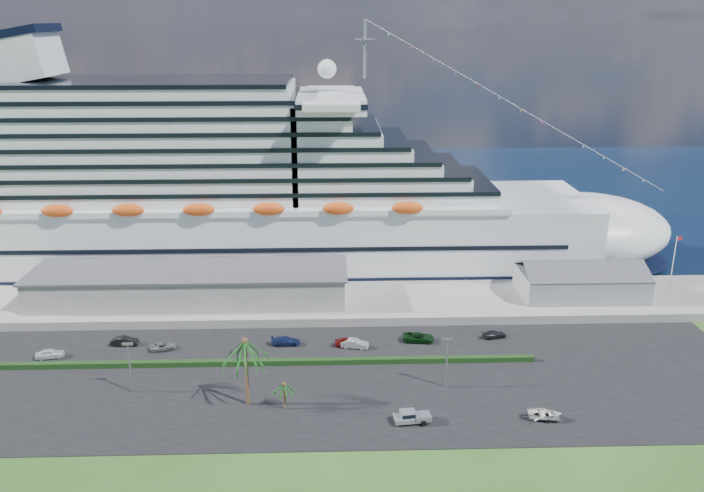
{
  "coord_description": "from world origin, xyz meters",
  "views": [
    {
      "loc": [
        2.57,
        -85.08,
        54.56
      ],
      "look_at": [
        6.21,
        30.0,
        15.89
      ],
      "focal_mm": 35.0,
      "sensor_mm": 36.0,
      "label": 1
    }
  ],
  "objects_px": {
    "cruise_ship": "(223,195)",
    "parked_car_3": "(286,341)",
    "boat_trailer": "(544,414)",
    "pickup_truck": "(412,416)"
  },
  "relations": [
    {
      "from": "cruise_ship",
      "to": "parked_car_3",
      "type": "relative_size",
      "value": 38.24
    },
    {
      "from": "parked_car_3",
      "to": "boat_trailer",
      "type": "relative_size",
      "value": 0.89
    },
    {
      "from": "cruise_ship",
      "to": "boat_trailer",
      "type": "relative_size",
      "value": 34.16
    },
    {
      "from": "cruise_ship",
      "to": "parked_car_3",
      "type": "bearing_deg",
      "value": -68.67
    },
    {
      "from": "pickup_truck",
      "to": "boat_trailer",
      "type": "height_order",
      "value": "pickup_truck"
    },
    {
      "from": "parked_car_3",
      "to": "pickup_truck",
      "type": "height_order",
      "value": "pickup_truck"
    },
    {
      "from": "parked_car_3",
      "to": "pickup_truck",
      "type": "relative_size",
      "value": 0.92
    },
    {
      "from": "pickup_truck",
      "to": "boat_trailer",
      "type": "bearing_deg",
      "value": 0.3
    },
    {
      "from": "parked_car_3",
      "to": "cruise_ship",
      "type": "bearing_deg",
      "value": 18.65
    },
    {
      "from": "boat_trailer",
      "to": "cruise_ship",
      "type": "bearing_deg",
      "value": 129.49
    }
  ]
}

